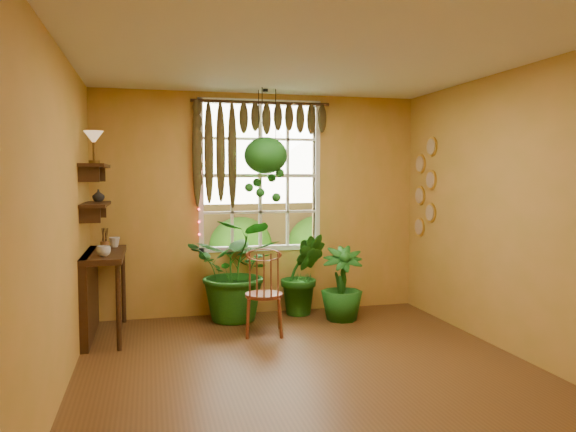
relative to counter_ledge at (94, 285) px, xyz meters
name	(u,v)px	position (x,y,z in m)	size (l,w,h in m)	color
floor	(312,373)	(1.91, -1.60, -0.55)	(4.50, 4.50, 0.00)	brown
ceiling	(313,54)	(1.91, -1.60, 2.15)	(4.50, 4.50, 0.00)	silver
wall_back	(261,204)	(1.91, 0.65, 0.80)	(4.00, 4.00, 0.00)	gold
wall_left	(59,221)	(-0.09, -1.60, 0.80)	(4.50, 4.50, 0.00)	gold
wall_right	(518,213)	(3.91, -1.60, 0.80)	(4.50, 4.50, 0.00)	gold
window	(260,176)	(1.91, 0.68, 1.15)	(1.52, 0.10, 1.86)	white
valance_vine	(255,128)	(1.82, 0.56, 1.73)	(1.70, 0.12, 1.10)	#3A200F
string_lights	(199,171)	(1.15, 0.59, 1.20)	(0.03, 0.03, 1.54)	#FF2633
wall_plates	(425,188)	(3.89, 0.19, 1.00)	(0.04, 0.32, 1.10)	beige
counter_ledge	(94,285)	(0.00, 0.00, 0.00)	(0.40, 1.20, 0.90)	#3A200F
shelf_lower	(96,204)	(0.03, 0.00, 0.85)	(0.25, 0.90, 0.04)	#3A200F
shelf_upper	(95,166)	(0.03, 0.00, 1.25)	(0.25, 0.90, 0.04)	#3A200F
backyard	(228,197)	(2.15, 5.27, 0.73)	(14.00, 10.00, 12.00)	#205B1A
windsor_chair	(264,306)	(1.75, -0.35, -0.24)	(0.47, 0.49, 1.08)	brown
potted_plant_left	(238,270)	(1.57, 0.31, 0.05)	(1.08, 0.94, 1.21)	#144C15
potted_plant_mid	(303,274)	(2.39, 0.41, -0.05)	(0.55, 0.44, 1.00)	#144C15
potted_plant_right	(342,284)	(2.76, 0.03, -0.12)	(0.49, 0.49, 0.87)	#144C15
hanging_basket	(266,158)	(1.90, 0.27, 1.35)	(0.50, 0.50, 1.32)	black
cup_a	(104,251)	(0.13, -0.36, 0.40)	(0.13, 0.13, 0.11)	silver
cup_b	(114,242)	(0.19, 0.39, 0.40)	(0.12, 0.12, 0.11)	beige
brush_jar	(104,240)	(0.11, 0.04, 0.47)	(0.09, 0.09, 0.32)	brown
shelf_vase	(98,195)	(0.04, 0.28, 0.93)	(0.13, 0.13, 0.13)	#B2AD99
tiffany_lamp	(94,140)	(0.05, -0.24, 1.50)	(0.19, 0.19, 0.32)	#553B18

